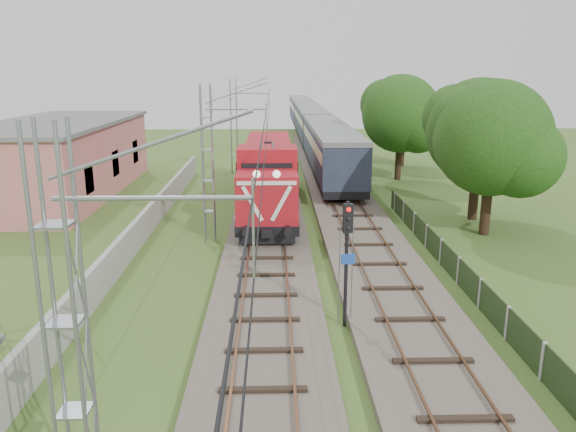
{
  "coord_description": "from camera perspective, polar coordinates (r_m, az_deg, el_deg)",
  "views": [
    {
      "loc": [
        0.31,
        -16.26,
        8.66
      ],
      "look_at": [
        0.98,
        8.59,
        2.2
      ],
      "focal_mm": 35.0,
      "sensor_mm": 36.0,
      "label": 1
    }
  ],
  "objects": [
    {
      "name": "ground",
      "position": [
        18.43,
        -2.4,
        -13.48
      ],
      "size": [
        140.0,
        140.0,
        0.0
      ],
      "primitive_type": "plane",
      "color": "#415A21",
      "rests_on": "ground"
    },
    {
      "name": "track_main",
      "position": [
        24.76,
        -2.18,
        -5.46
      ],
      "size": [
        4.2,
        70.0,
        0.45
      ],
      "color": "#6B6054",
      "rests_on": "ground"
    },
    {
      "name": "track_side",
      "position": [
        37.53,
        5.67,
        1.44
      ],
      "size": [
        4.2,
        80.0,
        0.45
      ],
      "color": "#6B6054",
      "rests_on": "ground"
    },
    {
      "name": "catenary",
      "position": [
        28.82,
        -8.05,
        5.22
      ],
      "size": [
        3.31,
        70.0,
        8.0
      ],
      "color": "gray",
      "rests_on": "ground"
    },
    {
      "name": "boundary_wall",
      "position": [
        30.13,
        -14.56,
        -1.13
      ],
      "size": [
        0.25,
        40.0,
        1.5
      ],
      "primitive_type": "cube",
      "color": "#9E9E99",
      "rests_on": "ground"
    },
    {
      "name": "station_building",
      "position": [
        43.49,
        -22.24,
        5.52
      ],
      "size": [
        8.4,
        20.4,
        5.22
      ],
      "color": "#C66E6B",
      "rests_on": "ground"
    },
    {
      "name": "fence",
      "position": [
        22.25,
        18.96,
        -7.5
      ],
      "size": [
        0.12,
        32.0,
        1.2
      ],
      "color": "black",
      "rests_on": "ground"
    },
    {
      "name": "locomotive",
      "position": [
        35.68,
        -2.03,
        4.36
      ],
      "size": [
        3.17,
        18.12,
        4.6
      ],
      "color": "black",
      "rests_on": "ground"
    },
    {
      "name": "coach_rake",
      "position": [
        70.39,
        2.31,
        9.62
      ],
      "size": [
        3.15,
        70.34,
        3.65
      ],
      "color": "black",
      "rests_on": "ground"
    },
    {
      "name": "signal_post",
      "position": [
        18.9,
        6.03,
        -2.7
      ],
      "size": [
        0.49,
        0.39,
        4.48
      ],
      "color": "black",
      "rests_on": "ground"
    },
    {
      "name": "tree_a",
      "position": [
        31.46,
        20.18,
        7.31
      ],
      "size": [
        6.39,
        6.09,
        8.29
      ],
      "color": "#321E14",
      "rests_on": "ground"
    },
    {
      "name": "tree_b",
      "position": [
        34.62,
        18.98,
        8.03
      ],
      "size": [
        6.41,
        6.11,
        8.31
      ],
      "color": "#321E14",
      "rests_on": "ground"
    },
    {
      "name": "tree_c",
      "position": [
        46.24,
        11.47,
        10.06
      ],
      "size": [
        6.5,
        6.19,
        8.42
      ],
      "color": "#321E14",
      "rests_on": "ground"
    },
    {
      "name": "tree_d",
      "position": [
        53.27,
        11.74,
        9.7
      ],
      "size": [
        5.46,
        5.2,
        7.08
      ],
      "color": "#321E14",
      "rests_on": "ground"
    }
  ]
}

